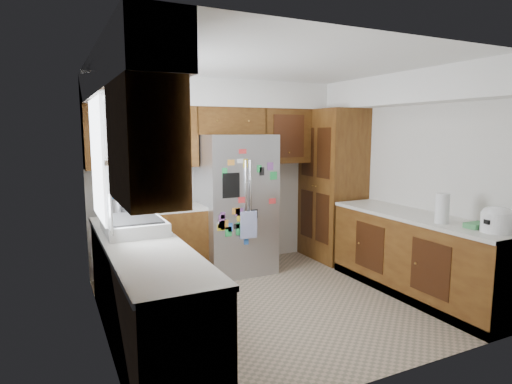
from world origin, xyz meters
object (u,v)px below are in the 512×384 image
fridge (236,204)px  paper_towel (442,208)px  pantry (332,185)px  rice_cooker (497,219)px

fridge → paper_towel: bearing=-56.5°
pantry → rice_cooker: size_ratio=7.56×
rice_cooker → paper_towel: 0.52m
rice_cooker → paper_towel: bearing=103.9°
paper_towel → pantry: bearing=86.5°
pantry → paper_towel: (-0.13, -2.03, -0.00)m
fridge → paper_towel: (1.38, -2.08, 0.17)m
pantry → rice_cooker: 2.53m
paper_towel → fridge: bearing=123.5°
fridge → rice_cooker: 2.99m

